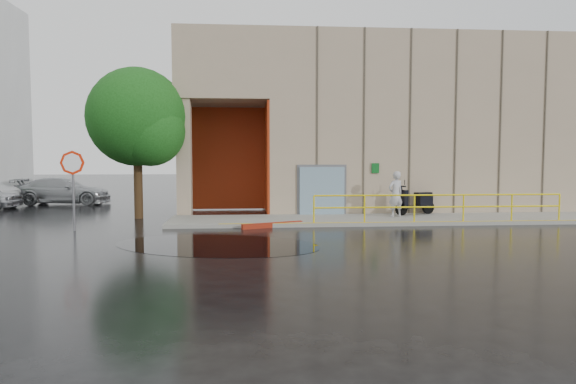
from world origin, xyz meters
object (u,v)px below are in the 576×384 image
(scooter, at_px, (416,194))
(red_curb, at_px, (273,225))
(person, at_px, (396,194))
(car_c, at_px, (63,191))
(stop_sign, at_px, (73,173))
(tree_near, at_px, (140,121))

(scooter, relative_size, red_curb, 0.83)
(person, height_order, scooter, person)
(person, bearing_deg, car_c, -49.10)
(person, height_order, stop_sign, stop_sign)
(car_c, bearing_deg, person, -116.57)
(red_curb, xyz_separation_m, car_c, (-10.88, 9.99, 0.63))
(scooter, distance_m, red_curb, 6.64)
(scooter, xyz_separation_m, stop_sign, (-13.11, -2.65, 1.01))
(scooter, height_order, tree_near, tree_near)
(car_c, bearing_deg, tree_near, -139.86)
(person, relative_size, scooter, 0.93)
(stop_sign, relative_size, red_curb, 1.17)
(stop_sign, distance_m, car_c, 11.08)
(scooter, xyz_separation_m, car_c, (-17.03, 7.64, -0.29))
(person, relative_size, car_c, 0.37)
(scooter, distance_m, stop_sign, 13.42)
(car_c, xyz_separation_m, tree_near, (5.57, -6.88, 3.35))
(red_curb, bearing_deg, person, 17.51)
(scooter, relative_size, tree_near, 0.32)
(red_curb, height_order, tree_near, tree_near)
(car_c, bearing_deg, stop_sign, -157.99)
(scooter, height_order, red_curb, scooter)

